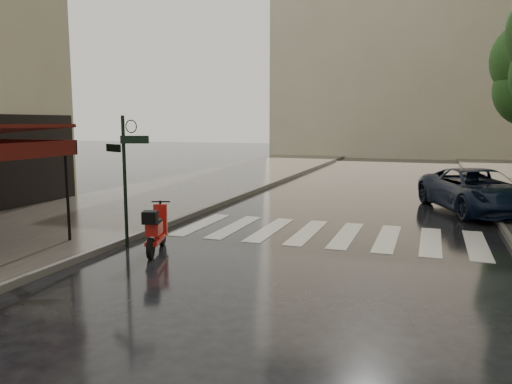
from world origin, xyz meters
The scene contains 9 objects.
ground centered at (0.00, 0.00, 0.00)m, with size 120.00×120.00×0.00m, color black.
sidewalk_near centered at (-4.50, 12.00, 0.06)m, with size 6.00×60.00×0.12m, color #38332D.
curb_near centered at (-1.45, 12.00, 0.07)m, with size 0.12×60.00×0.16m, color #595651.
curb_far centered at (7.45, 12.00, 0.07)m, with size 0.12×60.00×0.16m, color #595651.
crosswalk centered at (2.98, 6.00, 0.01)m, with size 7.85×3.20×0.01m.
signpost centered at (-1.19, 3.00, 1.83)m, with size 1.17×0.29×3.10m.
backdrop_building centered at (3.00, 38.00, 10.00)m, with size 22.00×6.00×20.00m, color #B4A98A.
scooter centered at (-0.31, 2.83, 0.51)m, with size 0.75×1.61×1.09m.
parked_car centered at (7.00, 10.82, 0.72)m, with size 2.38×5.15×1.43m, color black.
Camera 1 is at (5.52, -6.86, 2.94)m, focal length 35.00 mm.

